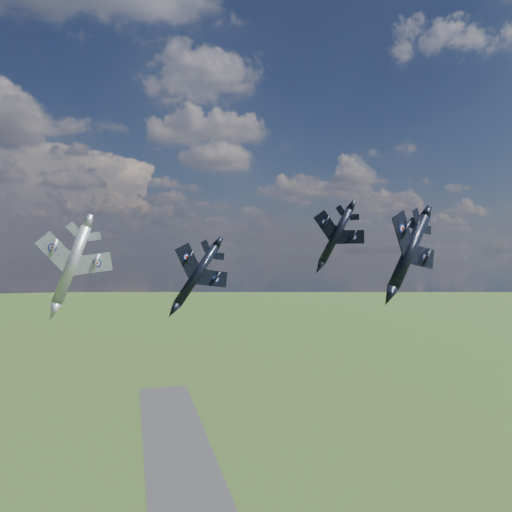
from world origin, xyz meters
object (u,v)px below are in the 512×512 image
object	(u,v)px
jet_high_navy	(336,236)
jet_lead_navy	(197,275)
jet_left_silver	(72,265)
jet_right_navy	(409,252)

from	to	relation	value
jet_high_navy	jet_lead_navy	bearing A→B (deg)	-147.58
jet_left_silver	jet_right_navy	bearing A→B (deg)	-20.23
jet_right_navy	jet_high_navy	distance (m)	20.77
jet_high_navy	jet_left_silver	bearing A→B (deg)	-146.55
jet_lead_navy	jet_right_navy	world-z (taller)	jet_right_navy
jet_high_navy	jet_left_silver	size ratio (longest dim) A/B	0.93
jet_left_silver	jet_high_navy	bearing A→B (deg)	8.13
jet_lead_navy	jet_high_navy	bearing A→B (deg)	-2.15
jet_right_navy	jet_high_navy	world-z (taller)	jet_high_navy
jet_lead_navy	jet_left_silver	distance (m)	17.13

